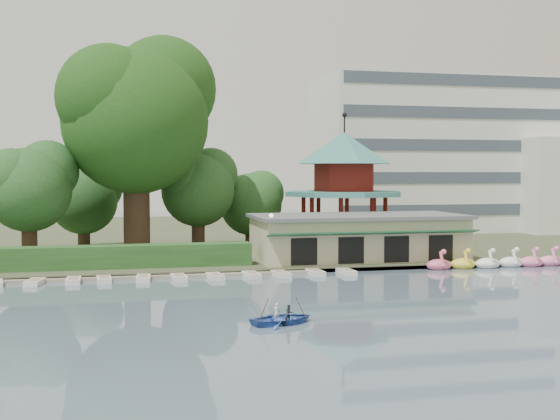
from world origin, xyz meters
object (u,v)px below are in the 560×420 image
object	(u,v)px
rowboat_with_passengers	(283,314)
pavilion	(344,178)
boathouse	(358,236)
dock	(100,278)
big_tree	(138,110)

from	to	relation	value
rowboat_with_passengers	pavilion	bearing A→B (deg)	66.62
boathouse	pavilion	bearing A→B (deg)	78.72
dock	pavilion	bearing A→B (deg)	31.66
pavilion	big_tree	distance (m)	22.04
rowboat_with_passengers	big_tree	bearing A→B (deg)	102.79
pavilion	big_tree	size ratio (longest dim) A/B	0.67
pavilion	big_tree	world-z (taller)	big_tree
dock	big_tree	bearing A→B (deg)	73.90
dock	pavilion	size ratio (longest dim) A/B	2.52
dock	rowboat_with_passengers	size ratio (longest dim) A/B	5.98
dock	rowboat_with_passengers	xyz separation A→B (m)	(9.78, -18.08, 0.39)
rowboat_with_passengers	boathouse	bearing A→B (deg)	61.87
pavilion	rowboat_with_passengers	xyz separation A→B (m)	(-14.22, -32.88, -6.97)
big_tree	rowboat_with_passengers	bearing A→B (deg)	-77.21
big_tree	boathouse	bearing A→B (deg)	-18.34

